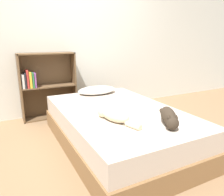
{
  "coord_description": "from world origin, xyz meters",
  "views": [
    {
      "loc": [
        -1.18,
        -2.13,
        1.24
      ],
      "look_at": [
        0.0,
        0.15,
        0.54
      ],
      "focal_mm": 35.0,
      "sensor_mm": 36.0,
      "label": 1
    }
  ],
  "objects_px": {
    "bed": "(118,127)",
    "pillow": "(97,90)",
    "cat_light": "(112,114)",
    "bookshelf": "(46,85)",
    "cat_dark": "(169,117)"
  },
  "relations": [
    {
      "from": "bed",
      "to": "pillow",
      "type": "height_order",
      "value": "pillow"
    },
    {
      "from": "cat_light",
      "to": "bookshelf",
      "type": "relative_size",
      "value": 0.54
    },
    {
      "from": "cat_dark",
      "to": "bookshelf",
      "type": "bearing_deg",
      "value": -129.7
    },
    {
      "from": "cat_dark",
      "to": "bookshelf",
      "type": "distance_m",
      "value": 2.14
    },
    {
      "from": "cat_dark",
      "to": "pillow",
      "type": "bearing_deg",
      "value": -145.85
    },
    {
      "from": "bed",
      "to": "cat_dark",
      "type": "xyz_separation_m",
      "value": [
        0.21,
        -0.63,
        0.3
      ]
    },
    {
      "from": "cat_light",
      "to": "cat_dark",
      "type": "xyz_separation_m",
      "value": [
        0.43,
        -0.35,
        0.0
      ]
    },
    {
      "from": "cat_light",
      "to": "bed",
      "type": "bearing_deg",
      "value": -54.17
    },
    {
      "from": "bed",
      "to": "pillow",
      "type": "relative_size",
      "value": 3.52
    },
    {
      "from": "cat_light",
      "to": "bookshelf",
      "type": "xyz_separation_m",
      "value": [
        -0.33,
        1.66,
        0.02
      ]
    },
    {
      "from": "bed",
      "to": "bookshelf",
      "type": "bearing_deg",
      "value": 112.14
    },
    {
      "from": "cat_light",
      "to": "bookshelf",
      "type": "height_order",
      "value": "bookshelf"
    },
    {
      "from": "pillow",
      "to": "bed",
      "type": "bearing_deg",
      "value": -96.11
    },
    {
      "from": "bookshelf",
      "to": "pillow",
      "type": "bearing_deg",
      "value": -40.96
    },
    {
      "from": "bed",
      "to": "cat_dark",
      "type": "distance_m",
      "value": 0.73
    }
  ]
}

